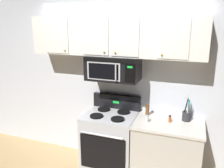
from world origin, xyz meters
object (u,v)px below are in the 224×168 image
at_px(utensil_crock_charcoal, 187,115).
at_px(pepper_mill, 147,110).
at_px(over_range_microwave, 113,68).
at_px(salt_shaker, 147,119).
at_px(spice_jar, 170,119).
at_px(stove_range, 111,141).

bearing_deg(utensil_crock_charcoal, pepper_mill, 179.80).
relative_size(over_range_microwave, utensil_crock_charcoal, 2.07).
height_order(over_range_microwave, salt_shaker, over_range_microwave).
xyz_separation_m(over_range_microwave, utensil_crock_charcoal, (1.06, 0.04, -0.59)).
height_order(over_range_microwave, pepper_mill, over_range_microwave).
bearing_deg(pepper_mill, spice_jar, -20.83).
relative_size(salt_shaker, pepper_mill, 0.58).
height_order(stove_range, pepper_mill, stove_range).
xyz_separation_m(over_range_microwave, spice_jar, (0.85, -0.08, -0.63)).
bearing_deg(salt_shaker, stove_range, 172.48).
xyz_separation_m(stove_range, over_range_microwave, (-0.00, 0.12, 1.11)).
xyz_separation_m(salt_shaker, pepper_mill, (-0.04, 0.23, 0.04)).
bearing_deg(salt_shaker, pepper_mill, 99.94).
bearing_deg(pepper_mill, over_range_microwave, -175.10).
height_order(salt_shaker, spice_jar, same).
distance_m(utensil_crock_charcoal, salt_shaker, 0.56).
height_order(utensil_crock_charcoal, salt_shaker, utensil_crock_charcoal).
xyz_separation_m(pepper_mill, spice_jar, (0.34, -0.13, -0.04)).
bearing_deg(utensil_crock_charcoal, stove_range, -171.47).
bearing_deg(spice_jar, over_range_microwave, 174.37).
distance_m(stove_range, salt_shaker, 0.74).
height_order(utensil_crock_charcoal, spice_jar, utensil_crock_charcoal).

